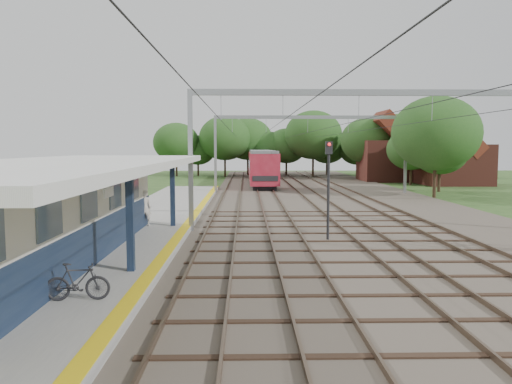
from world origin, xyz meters
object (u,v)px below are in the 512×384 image
object	(u,v)px
person	(145,208)
train	(260,164)
bicycle	(78,282)
signal_post	(329,178)

from	to	relation	value
person	train	size ratio (longest dim) A/B	0.05
bicycle	train	xyz separation A→B (m)	(6.05, 51.58, 1.26)
person	bicycle	distance (m)	12.01
person	train	distance (m)	40.18
train	signal_post	distance (m)	42.09
person	train	world-z (taller)	train
signal_post	person	bearing A→B (deg)	166.66
person	signal_post	bearing A→B (deg)	142.63
person	signal_post	distance (m)	9.10
person	signal_post	xyz separation A→B (m)	(8.62, -2.44, 1.60)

